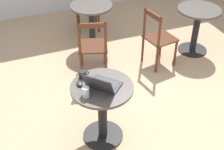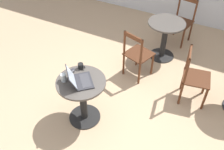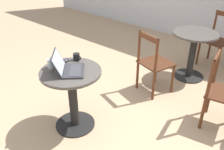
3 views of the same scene
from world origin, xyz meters
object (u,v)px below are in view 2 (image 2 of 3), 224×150
(cafe_table_near, at_px, (82,94))
(laptop, at_px, (80,80))
(mug, at_px, (81,66))
(mouse, at_px, (72,71))
(cafe_table_far, at_px, (165,34))
(chair_mid_left, at_px, (194,77))
(chair_far_front, at_px, (137,55))
(drinking_glass, at_px, (63,78))
(chair_far_back, at_px, (182,21))

(cafe_table_near, height_order, laptop, laptop)
(mug, bearing_deg, cafe_table_near, -58.61)
(mouse, bearing_deg, laptop, -31.89)
(cafe_table_far, distance_m, laptop, 2.03)
(cafe_table_far, xyz_separation_m, chair_mid_left, (0.72, -0.84, -0.05))
(chair_far_front, xyz_separation_m, drinking_glass, (-0.49, -1.29, 0.34))
(chair_far_back, bearing_deg, mug, -108.13)
(chair_far_back, distance_m, laptop, 2.71)
(chair_far_front, distance_m, laptop, 1.30)
(chair_mid_left, distance_m, chair_far_front, 0.96)
(laptop, xyz_separation_m, mouse, (-0.21, 0.13, -0.03))
(cafe_table_near, xyz_separation_m, mouse, (-0.20, 0.11, 0.26))
(chair_mid_left, distance_m, chair_far_back, 1.62)
(chair_far_front, xyz_separation_m, chair_far_back, (0.35, 1.39, 0.00))
(chair_far_front, relative_size, drinking_glass, 8.00)
(chair_mid_left, height_order, laptop, laptop)
(chair_far_back, distance_m, mouse, 2.64)
(chair_far_front, bearing_deg, drinking_glass, -110.65)
(chair_mid_left, xyz_separation_m, mug, (-1.37, -0.86, 0.33))
(chair_far_front, relative_size, mug, 8.01)
(cafe_table_far, bearing_deg, chair_far_back, 79.31)
(chair_far_front, bearing_deg, laptop, -103.26)
(chair_mid_left, bearing_deg, mug, -147.85)
(chair_mid_left, relative_size, laptop, 2.01)
(cafe_table_far, distance_m, chair_mid_left, 1.11)
(chair_far_back, height_order, drinking_glass, chair_far_back)
(cafe_table_near, distance_m, mug, 0.38)
(mouse, bearing_deg, cafe_table_far, 68.46)
(chair_mid_left, distance_m, mug, 1.66)
(laptop, xyz_separation_m, mug, (-0.14, 0.24, -0.01))
(chair_far_front, xyz_separation_m, laptop, (-0.29, -1.22, 0.33))
(chair_far_back, relative_size, drinking_glass, 8.00)
(cafe_table_far, distance_m, mouse, 1.97)
(mouse, height_order, mug, mug)
(mouse, relative_size, drinking_glass, 0.92)
(cafe_table_far, bearing_deg, chair_mid_left, -49.24)
(cafe_table_near, height_order, chair_far_front, chair_far_front)
(chair_mid_left, relative_size, drinking_glass, 8.00)
(cafe_table_far, xyz_separation_m, mug, (-0.65, -1.70, 0.28))
(cafe_table_far, bearing_deg, mouse, -111.54)
(chair_far_back, relative_size, mug, 8.01)
(chair_far_back, height_order, mouse, chair_far_back)
(cafe_table_near, height_order, cafe_table_far, same)
(drinking_glass, bearing_deg, chair_mid_left, 39.34)
(cafe_table_far, relative_size, mug, 6.65)
(chair_far_back, bearing_deg, cafe_table_far, -100.69)
(chair_mid_left, bearing_deg, laptop, -138.20)
(drinking_glass, bearing_deg, laptop, 19.68)
(mouse, bearing_deg, chair_far_front, 65.71)
(chair_far_back, xyz_separation_m, mouse, (-0.84, -2.48, 0.30))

